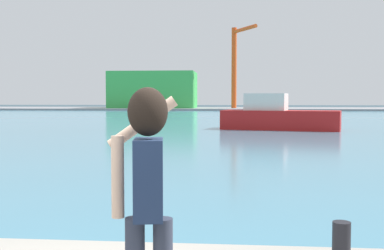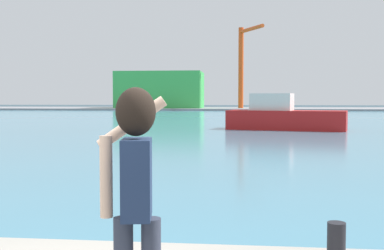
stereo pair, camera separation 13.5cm
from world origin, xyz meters
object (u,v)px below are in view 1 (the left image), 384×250
(harbor_bollard, at_px, (341,241))
(port_crane, at_px, (236,60))
(warehouse_left, at_px, (154,90))
(person_photographer, at_px, (147,184))
(boat_moored, at_px, (278,117))

(harbor_bollard, bearing_deg, port_crane, 90.53)
(harbor_bollard, xyz_separation_m, warehouse_left, (-17.27, 89.17, 3.20))
(person_photographer, distance_m, port_crane, 89.47)
(person_photographer, xyz_separation_m, warehouse_left, (-15.56, 90.83, 2.34))
(harbor_bollard, relative_size, port_crane, 0.03)
(warehouse_left, height_order, port_crane, port_crane)
(person_photographer, distance_m, harbor_bollard, 2.54)
(boat_moored, bearing_deg, port_crane, 107.11)
(boat_moored, xyz_separation_m, port_crane, (-2.75, 58.57, 8.68))
(boat_moored, bearing_deg, person_photographer, -82.41)
(harbor_bollard, distance_m, boat_moored, 28.93)
(harbor_bollard, relative_size, warehouse_left, 0.02)
(warehouse_left, xyz_separation_m, port_crane, (16.47, -1.73, 5.68))
(person_photographer, xyz_separation_m, harbor_bollard, (1.71, 1.66, -0.87))
(harbor_bollard, height_order, warehouse_left, warehouse_left)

